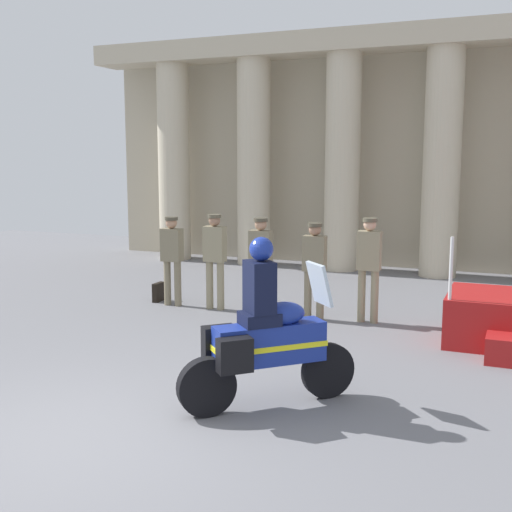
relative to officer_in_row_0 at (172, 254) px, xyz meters
name	(u,v)px	position (x,y,z in m)	size (l,w,h in m)	color
ground_plane	(84,436)	(2.04, -5.34, -0.98)	(28.00, 28.00, 0.00)	slate
colonnade_backdrop	(348,141)	(1.86, 5.46, 2.15)	(13.41, 1.69, 5.76)	#B6AB91
officer_in_row_0	(172,254)	(0.00, 0.00, 0.00)	(0.38, 0.24, 1.66)	#7A7056
officer_in_row_1	(215,254)	(0.87, 0.03, 0.04)	(0.38, 0.24, 1.73)	gray
officer_in_row_2	(261,258)	(1.78, -0.02, 0.02)	(0.38, 0.24, 1.70)	#7A7056
officer_in_row_3	(314,263)	(2.74, 0.02, -0.01)	(0.38, 0.24, 1.65)	#7A7056
officer_in_row_4	(369,261)	(3.63, 0.16, 0.06)	(0.38, 0.24, 1.75)	gray
motorcycle_with_rider	(264,337)	(3.41, -3.96, -0.18)	(1.58, 1.54, 1.90)	black
briefcase_on_ground	(159,292)	(-0.43, 0.20, -0.80)	(0.10, 0.32, 0.36)	black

